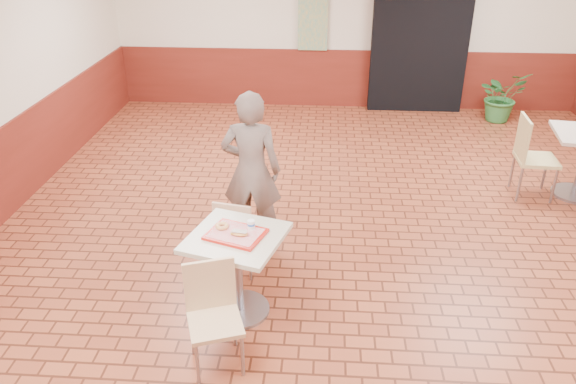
# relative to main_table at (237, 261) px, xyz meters

# --- Properties ---
(room_shell) EXTENTS (8.01, 10.01, 3.01)m
(room_shell) POSITION_rel_main_table_xyz_m (1.05, 0.84, 0.97)
(room_shell) COLOR brown
(room_shell) RESTS_ON ground
(wainscot_band) EXTENTS (8.00, 10.00, 1.00)m
(wainscot_band) POSITION_rel_main_table_xyz_m (1.05, 0.84, -0.03)
(wainscot_band) COLOR #5F1B12
(wainscot_band) RESTS_ON ground
(corridor_doorway) EXTENTS (1.60, 0.22, 2.20)m
(corridor_doorway) POSITION_rel_main_table_xyz_m (2.25, 5.72, 0.57)
(corridor_doorway) COLOR black
(corridor_doorway) RESTS_ON ground
(promo_poster) EXTENTS (0.50, 0.03, 1.20)m
(promo_poster) POSITION_rel_main_table_xyz_m (0.45, 5.78, 1.07)
(promo_poster) COLOR gray
(promo_poster) RESTS_ON wainscot_band
(main_table) EXTENTS (0.74, 0.74, 0.79)m
(main_table) POSITION_rel_main_table_xyz_m (0.00, 0.00, 0.00)
(main_table) COLOR beige
(main_table) RESTS_ON ground
(chair_main_front) EXTENTS (0.50, 0.50, 0.86)m
(chair_main_front) POSITION_rel_main_table_xyz_m (-0.10, -0.59, -0.05)
(chair_main_front) COLOR #D9B582
(chair_main_front) RESTS_ON ground
(chair_main_back) EXTENTS (0.44, 0.44, 0.81)m
(chair_main_back) POSITION_rel_main_table_xyz_m (-0.10, 0.59, -0.08)
(chair_main_back) COLOR #D8AC81
(chair_main_back) RESTS_ON ground
(customer) EXTENTS (0.62, 0.42, 1.67)m
(customer) POSITION_rel_main_table_xyz_m (-0.02, 1.17, 0.30)
(customer) COLOR #6A5B52
(customer) RESTS_ON ground
(serving_tray) EXTENTS (0.45, 0.35, 0.03)m
(serving_tray) POSITION_rel_main_table_xyz_m (0.00, 0.00, 0.27)
(serving_tray) COLOR red
(serving_tray) RESTS_ON main_table
(ring_donut) EXTENTS (0.13, 0.13, 0.04)m
(ring_donut) POSITION_rel_main_table_xyz_m (-0.13, 0.07, 0.30)
(ring_donut) COLOR #DA964F
(ring_donut) RESTS_ON serving_tray
(long_john_donut) EXTENTS (0.15, 0.09, 0.04)m
(long_john_donut) POSITION_rel_main_table_xyz_m (0.04, -0.04, 0.31)
(long_john_donut) COLOR gold
(long_john_donut) RESTS_ON serving_tray
(paper_cup) EXTENTS (0.06, 0.06, 0.08)m
(paper_cup) POSITION_rel_main_table_xyz_m (0.12, 0.07, 0.33)
(paper_cup) COLOR white
(paper_cup) RESTS_ON serving_tray
(chair_second_left) EXTENTS (0.49, 0.49, 1.00)m
(chair_second_left) POSITION_rel_main_table_xyz_m (3.20, 2.49, 0.03)
(chair_second_left) COLOR #CCBF7A
(chair_second_left) RESTS_ON ground
(potted_plant) EXTENTS (0.95, 0.90, 0.84)m
(potted_plant) POSITION_rel_main_table_xyz_m (3.61, 5.24, -0.11)
(potted_plant) COLOR #2D7233
(potted_plant) RESTS_ON ground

